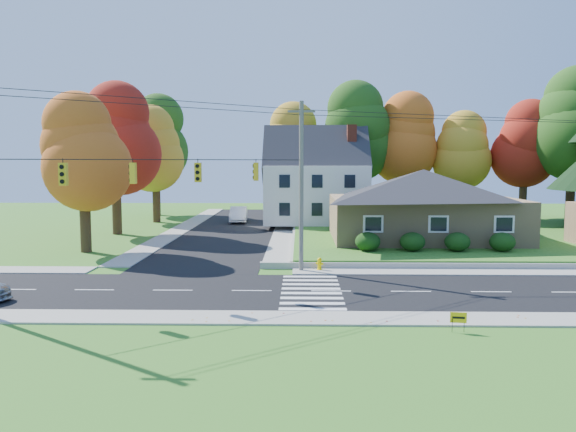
% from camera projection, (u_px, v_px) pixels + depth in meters
% --- Properties ---
extents(ground, '(120.00, 120.00, 0.00)m').
position_uv_depth(ground, '(331.00, 291.00, 28.17)').
color(ground, '#3D7923').
extents(road_main, '(90.00, 8.00, 0.02)m').
position_uv_depth(road_main, '(331.00, 291.00, 28.17)').
color(road_main, black).
rests_on(road_main, ground).
extents(road_cross, '(8.00, 44.00, 0.02)m').
position_uv_depth(road_cross, '(234.00, 229.00, 54.21)').
color(road_cross, black).
rests_on(road_cross, ground).
extents(sidewalk_north, '(90.00, 2.00, 0.08)m').
position_uv_depth(sidewalk_north, '(326.00, 271.00, 33.14)').
color(sidewalk_north, '#9C9A90').
rests_on(sidewalk_north, ground).
extents(sidewalk_south, '(90.00, 2.00, 0.08)m').
position_uv_depth(sidewalk_south, '(338.00, 318.00, 23.19)').
color(sidewalk_south, '#9C9A90').
rests_on(sidewalk_south, ground).
extents(lawn, '(30.00, 30.00, 0.50)m').
position_uv_depth(lawn, '(467.00, 234.00, 48.77)').
color(lawn, '#3D7923').
rests_on(lawn, ground).
extents(ranch_house, '(14.60, 10.60, 5.40)m').
position_uv_depth(ranch_house, '(423.00, 203.00, 43.60)').
color(ranch_house, tan).
rests_on(ranch_house, lawn).
extents(colonial_house, '(10.40, 8.40, 9.60)m').
position_uv_depth(colonial_house, '(316.00, 181.00, 55.59)').
color(colonial_house, silver).
rests_on(colonial_house, lawn).
extents(hedge_row, '(10.70, 1.70, 1.27)m').
position_uv_depth(hedge_row, '(435.00, 242.00, 37.65)').
color(hedge_row, '#163A10').
rests_on(hedge_row, lawn).
extents(traffic_infrastructure, '(38.10, 10.66, 10.00)m').
position_uv_depth(traffic_infrastructure, '(327.00, 188.00, 29.02)').
color(traffic_infrastructure, '#666059').
rests_on(traffic_infrastructure, ground).
extents(tree_lot_0, '(6.72, 6.72, 12.51)m').
position_uv_depth(tree_lot_0, '(296.00, 145.00, 61.24)').
color(tree_lot_0, '#3F2A19').
rests_on(tree_lot_0, lawn).
extents(tree_lot_1, '(7.84, 7.84, 14.60)m').
position_uv_depth(tree_lot_1, '(352.00, 132.00, 59.99)').
color(tree_lot_1, '#3F2A19').
rests_on(tree_lot_1, lawn).
extents(tree_lot_2, '(7.28, 7.28, 13.56)m').
position_uv_depth(tree_lot_2, '(407.00, 139.00, 60.92)').
color(tree_lot_2, '#3F2A19').
rests_on(tree_lot_2, lawn).
extents(tree_lot_3, '(6.16, 6.16, 11.47)m').
position_uv_depth(tree_lot_3, '(464.00, 151.00, 59.92)').
color(tree_lot_3, '#3F2A19').
rests_on(tree_lot_3, lawn).
extents(tree_lot_4, '(6.72, 6.72, 12.51)m').
position_uv_depth(tree_lot_4, '(525.00, 144.00, 58.74)').
color(tree_lot_4, '#3F2A19').
rests_on(tree_lot_4, lawn).
extents(tree_lot_5, '(8.40, 8.40, 15.64)m').
position_uv_depth(tree_lot_5, '(574.00, 124.00, 56.47)').
color(tree_lot_5, '#3F2A19').
rests_on(tree_lot_5, lawn).
extents(tree_west_0, '(6.16, 6.16, 11.47)m').
position_uv_depth(tree_west_0, '(83.00, 152.00, 39.78)').
color(tree_west_0, '#3F2A19').
rests_on(tree_west_0, ground).
extents(tree_west_1, '(7.28, 7.28, 13.56)m').
position_uv_depth(tree_west_1, '(115.00, 139.00, 49.63)').
color(tree_west_1, '#3F2A19').
rests_on(tree_west_1, ground).
extents(tree_west_2, '(6.72, 6.72, 12.51)m').
position_uv_depth(tree_west_2, '(155.00, 149.00, 59.62)').
color(tree_west_2, '#3F2A19').
rests_on(tree_west_2, ground).
extents(tree_west_3, '(7.84, 7.84, 14.60)m').
position_uv_depth(tree_west_3, '(156.00, 140.00, 67.50)').
color(tree_west_3, '#3F2A19').
rests_on(tree_west_3, ground).
extents(white_car, '(2.06, 5.11, 1.65)m').
position_uv_depth(white_car, '(238.00, 214.00, 60.11)').
color(white_car, white).
rests_on(white_car, road_cross).
extents(fire_hydrant, '(0.46, 0.36, 0.81)m').
position_uv_depth(fire_hydrant, '(320.00, 265.00, 33.42)').
color(fire_hydrant, '#FFD300').
rests_on(fire_hydrant, ground).
extents(yard_sign, '(0.62, 0.12, 0.77)m').
position_uv_depth(yard_sign, '(458.00, 318.00, 21.41)').
color(yard_sign, black).
rests_on(yard_sign, ground).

